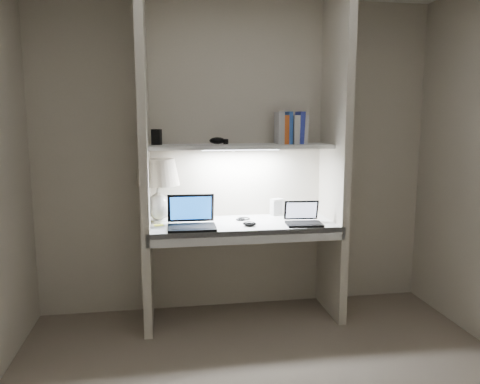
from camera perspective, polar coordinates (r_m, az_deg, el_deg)
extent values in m
cube|color=#BEB6A2|center=(3.81, -0.35, 4.24)|extent=(3.20, 0.01, 2.50)
cube|color=#BEB6A2|center=(3.50, -11.57, 3.63)|extent=(0.06, 0.55, 2.50)
cube|color=#BEB6A2|center=(3.73, 11.48, 3.96)|extent=(0.06, 0.55, 2.50)
cube|color=white|center=(3.62, 0.33, -4.03)|extent=(1.40, 0.55, 0.04)
cube|color=silver|center=(3.38, 1.07, -5.50)|extent=(1.46, 0.03, 0.10)
cube|color=silver|center=(3.63, 0.09, 5.58)|extent=(1.40, 0.36, 0.03)
cube|color=white|center=(3.63, 0.09, 5.24)|extent=(0.60, 0.04, 0.02)
cylinder|color=white|center=(3.68, -9.87, -3.47)|extent=(0.12, 0.12, 0.02)
ellipsoid|color=white|center=(3.65, -9.92, -1.75)|extent=(0.17, 0.17, 0.21)
cylinder|color=white|center=(3.63, -9.97, 0.16)|extent=(0.03, 0.03, 0.09)
sphere|color=#FFD899|center=(3.62, -10.01, 1.56)|extent=(0.05, 0.05, 0.05)
cube|color=black|center=(3.42, -5.89, -4.34)|extent=(0.35, 0.25, 0.02)
cube|color=black|center=(3.42, -5.89, -4.18)|extent=(0.30, 0.17, 0.00)
cube|color=black|center=(3.54, -6.02, -1.95)|extent=(0.35, 0.07, 0.22)
cube|color=blue|center=(3.54, -6.01, -1.97)|extent=(0.31, 0.05, 0.18)
cube|color=black|center=(3.55, 7.83, -3.89)|extent=(0.28, 0.20, 0.02)
cube|color=black|center=(3.55, 7.83, -3.74)|extent=(0.23, 0.15, 0.00)
cube|color=black|center=(3.64, 7.47, -2.20)|extent=(0.27, 0.07, 0.15)
cube|color=silver|center=(3.64, 7.49, -2.22)|extent=(0.23, 0.06, 0.13)
cube|color=silver|center=(3.88, 4.51, -1.83)|extent=(0.12, 0.10, 0.14)
ellipsoid|color=black|center=(3.49, 1.17, -3.89)|extent=(0.12, 0.09, 0.04)
torus|color=black|center=(3.72, 0.47, -3.26)|extent=(0.11, 0.11, 0.01)
cube|color=yellow|center=(3.57, -9.88, -4.00)|extent=(0.08, 0.08, 0.00)
cube|color=#B9B9B9|center=(3.77, 7.74, 7.56)|extent=(0.04, 0.17, 0.22)
cube|color=#253196|center=(3.76, 7.27, 7.78)|extent=(0.05, 0.17, 0.25)
cube|color=beige|center=(3.75, 6.65, 7.57)|extent=(0.05, 0.17, 0.22)
cube|color=#2854AE|center=(3.73, 5.91, 7.79)|extent=(0.03, 0.17, 0.25)
cube|color=#C2501B|center=(3.73, 5.42, 7.58)|extent=(0.04, 0.17, 0.22)
cube|color=#A1A0A5|center=(3.72, 4.80, 7.80)|extent=(0.05, 0.17, 0.25)
cube|color=black|center=(3.62, -10.14, 6.61)|extent=(0.08, 0.07, 0.12)
ellipsoid|color=black|center=(3.67, -2.79, 6.28)|extent=(0.13, 0.09, 0.05)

